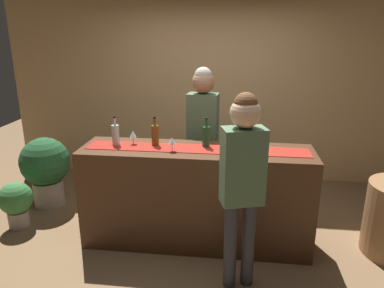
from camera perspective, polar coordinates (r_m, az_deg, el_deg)
ground_plane at (r=4.04m, az=0.63°, el=-14.87°), size 10.00×10.00×0.00m
back_wall at (r=5.35m, az=3.00°, el=9.87°), size 6.00×0.12×2.90m
bar_counter at (r=3.79m, az=0.65°, el=-8.25°), size 2.32×0.60×1.04m
counter_runner_cloth at (r=3.59m, az=0.68°, el=-0.74°), size 2.20×0.28×0.01m
wine_bottle_clear at (r=3.76m, az=-11.92°, el=1.48°), size 0.07×0.07×0.30m
wine_bottle_green at (r=3.62m, az=2.24°, el=1.24°), size 0.07×0.07×0.30m
wine_bottle_amber at (r=3.68m, az=-5.81°, el=1.45°), size 0.07×0.07×0.30m
wine_glass_near_customer at (r=3.50m, az=5.64°, el=0.43°), size 0.07×0.07×0.14m
wine_glass_mid_counter at (r=3.75m, az=-9.23°, el=1.47°), size 0.07×0.07×0.14m
wine_glass_far_end at (r=3.49m, az=-3.16°, el=0.45°), size 0.07×0.07×0.14m
bartender at (r=4.12m, az=1.69°, el=2.76°), size 0.36×0.25×1.78m
customer_sipping at (r=2.96m, az=7.94°, el=-4.48°), size 0.38×0.29×1.72m
potted_plant_tall at (r=4.93m, az=-21.99°, el=-3.35°), size 0.61×0.61×0.89m
potted_plant_small at (r=4.59m, az=-25.87°, el=-8.15°), size 0.37×0.37×0.54m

